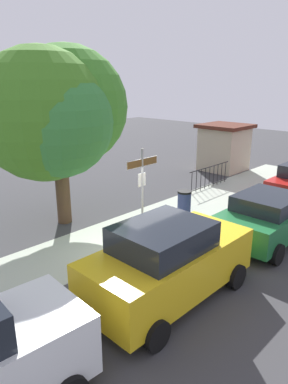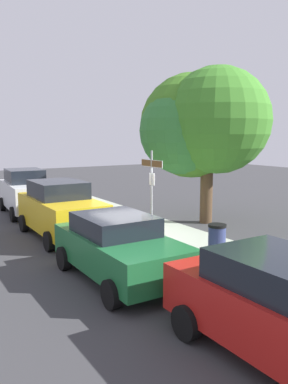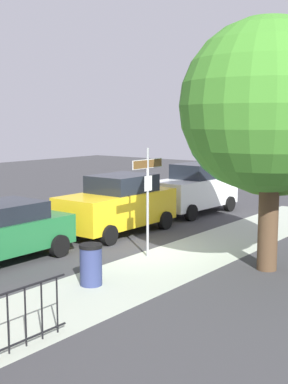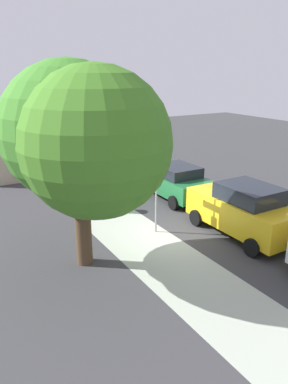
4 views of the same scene
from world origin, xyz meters
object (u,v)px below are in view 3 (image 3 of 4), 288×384
object	(u,v)px
car_white	(195,189)
trash_bin	(91,265)
car_yellow	(118,204)
shade_tree	(265,112)
street_sign	(148,184)

from	to	relation	value
car_white	trash_bin	world-z (taller)	car_white
car_yellow	shade_tree	bearing A→B (deg)	82.28
shade_tree	car_white	size ratio (longest dim) A/B	1.50
shade_tree	street_sign	bearing A→B (deg)	-70.07
car_yellow	trash_bin	xyz separation A→B (m)	(4.69, 3.17, -0.50)
car_white	car_yellow	distance (m)	4.80
shade_tree	car_white	world-z (taller)	shade_tree
street_sign	shade_tree	distance (m)	3.73
trash_bin	street_sign	bearing A→B (deg)	-170.06
car_white	trash_bin	size ratio (longest dim) A/B	4.28
trash_bin	car_white	bearing A→B (deg)	-161.93
street_sign	shade_tree	world-z (taller)	shade_tree
shade_tree	car_yellow	size ratio (longest dim) A/B	1.43
car_yellow	trash_bin	distance (m)	5.68
car_white	car_yellow	bearing A→B (deg)	2.33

